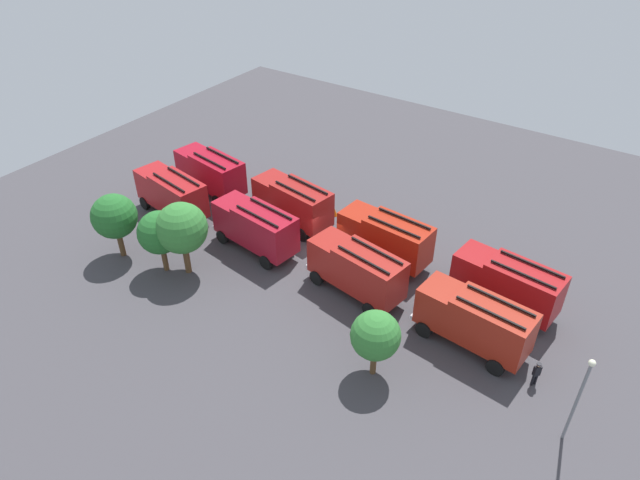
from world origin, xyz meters
The scene contains 20 objects.
ground_plane centered at (0.00, 0.00, 0.00)m, with size 63.49×63.49×0.00m, color #423F44.
fire_truck_0 centered at (-13.52, -2.05, 2.15)m, with size 7.43×3.42×3.88m.
fire_truck_1 centered at (-4.31, -2.19, 2.15)m, with size 7.38×3.26×3.88m.
fire_truck_2 centered at (4.30, -2.37, 2.15)m, with size 7.50×3.67×3.88m.
fire_truck_3 centered at (13.28, -2.36, 2.15)m, with size 7.50×3.67×3.88m.
fire_truck_4 centered at (-13.08, 2.49, 2.15)m, with size 7.41×3.34×3.88m.
fire_truck_5 centered at (-4.54, 2.21, 2.15)m, with size 7.50×3.70×3.88m.
fire_truck_6 centered at (4.47, 2.10, 2.15)m, with size 7.45×3.48×3.88m.
fire_truck_7 centered at (13.36, 2.19, 2.15)m, with size 7.51×3.72×3.88m.
firefighter_0 centered at (-15.65, -5.47, 0.99)m, with size 0.48×0.40×1.76m.
firefighter_1 centered at (-7.34, 5.55, 0.99)m, with size 0.43×0.29×1.75m.
firefighter_2 centered at (13.22, -5.25, 0.98)m, with size 0.45×0.48×1.74m.
firefighter_3 centered at (-17.37, 3.42, 0.97)m, with size 0.45×0.48×1.73m.
tree_0 centered at (-9.17, 7.90, 3.05)m, with size 2.92×2.92×4.53m.
tree_1 centered at (6.86, 7.10, 3.83)m, with size 3.67×3.67×5.69m.
tree_2 centered at (8.40, 7.84, 3.28)m, with size 3.14×3.14×4.87m.
tree_3 centered at (12.46, 8.44, 3.48)m, with size 3.34×3.34×5.18m.
traffic_cone_0 centered at (2.11, -5.28, 0.37)m, with size 0.51×0.51×0.73m, color #F2600C.
traffic_cone_1 centered at (-13.20, -4.22, 0.28)m, with size 0.39×0.39×0.55m, color #F2600C.
lamppost centered at (-19.78, 6.15, 3.51)m, with size 0.36×0.36×5.92m.
Camera 1 is at (-19.52, 28.70, 26.01)m, focal length 31.81 mm.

